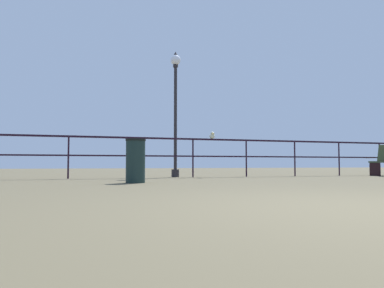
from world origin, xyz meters
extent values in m
plane|color=brown|center=(0.00, 0.00, 0.00)|extent=(60.00, 60.00, 0.00)
cube|color=black|center=(0.00, 7.41, 1.08)|extent=(25.16, 0.05, 0.05)
cube|color=black|center=(0.00, 7.41, 0.60)|extent=(25.16, 0.04, 0.04)
cylinder|color=black|center=(-2.52, 7.41, 0.54)|extent=(0.04, 0.04, 1.08)
cylinder|color=black|center=(-0.84, 7.41, 0.54)|extent=(0.04, 0.04, 1.08)
cylinder|color=black|center=(0.84, 7.41, 0.54)|extent=(0.04, 0.04, 1.08)
cylinder|color=black|center=(2.52, 7.41, 0.54)|extent=(0.04, 0.04, 1.08)
cylinder|color=black|center=(4.19, 7.41, 0.54)|extent=(0.04, 0.04, 1.08)
cylinder|color=black|center=(5.87, 7.41, 0.54)|extent=(0.04, 0.04, 1.08)
cylinder|color=black|center=(7.55, 7.41, 0.54)|extent=(0.04, 0.04, 1.08)
cube|color=black|center=(6.74, 6.81, 0.22)|extent=(0.06, 0.42, 0.44)
cube|color=black|center=(6.74, 6.99, 0.58)|extent=(0.05, 0.33, 0.04)
cylinder|color=#252225|center=(0.41, 7.73, 0.11)|extent=(0.22, 0.22, 0.22)
cylinder|color=#252225|center=(0.41, 7.73, 1.72)|extent=(0.09, 0.09, 2.99)
cylinder|color=#252225|center=(0.41, 7.73, 3.24)|extent=(0.15, 0.15, 0.06)
sphere|color=white|center=(0.41, 7.73, 3.42)|extent=(0.30, 0.30, 0.30)
cone|color=#252225|center=(0.41, 7.73, 3.62)|extent=(0.11, 0.11, 0.10)
ellipsoid|color=silver|center=(1.42, 7.41, 1.18)|extent=(0.22, 0.29, 0.14)
ellipsoid|color=gray|center=(1.42, 7.41, 1.20)|extent=(0.17, 0.26, 0.05)
sphere|color=silver|center=(1.39, 7.29, 1.25)|extent=(0.12, 0.12, 0.12)
cone|color=gold|center=(1.37, 7.22, 1.25)|extent=(0.06, 0.06, 0.05)
cube|color=gray|center=(1.46, 7.54, 1.19)|extent=(0.09, 0.10, 0.02)
cylinder|color=black|center=(-1.20, 4.84, 0.42)|extent=(0.38, 0.38, 0.84)
cylinder|color=black|center=(-1.20, 4.84, 0.86)|extent=(0.40, 0.40, 0.04)
camera|label=1|loc=(-2.36, -2.38, 0.37)|focal=33.91mm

